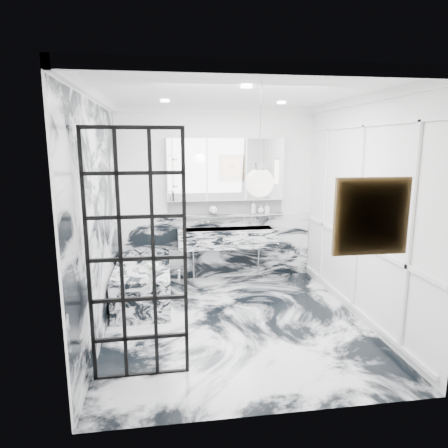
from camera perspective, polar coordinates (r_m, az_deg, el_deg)
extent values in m
plane|color=silver|center=(5.23, 1.52, -13.76)|extent=(3.60, 3.60, 0.00)
plane|color=white|center=(4.78, 1.71, 18.31)|extent=(3.60, 3.60, 0.00)
plane|color=white|center=(6.57, -1.11, 4.17)|extent=(3.60, 0.00, 3.60)
plane|color=white|center=(3.10, 7.40, -4.13)|extent=(3.60, 0.00, 3.60)
plane|color=white|center=(4.80, -17.54, 0.98)|extent=(0.00, 3.60, 3.60)
plane|color=white|center=(5.32, 18.84, 1.87)|extent=(0.00, 3.60, 3.60)
cube|color=silver|center=(6.71, -1.05, -3.28)|extent=(3.18, 0.05, 1.05)
cube|color=silver|center=(4.81, -17.33, 0.28)|extent=(0.02, 3.56, 2.68)
cube|color=white|center=(5.33, 18.58, 0.81)|extent=(0.03, 3.40, 2.30)
imported|color=#8C5919|center=(6.62, 4.19, 2.43)|extent=(0.09, 0.09, 0.22)
imported|color=#4C4C51|center=(6.67, 6.12, 2.25)|extent=(0.08, 0.08, 0.17)
imported|color=silver|center=(6.65, 5.29, 2.11)|extent=(0.11, 0.11, 0.14)
sphere|color=white|center=(6.51, -1.57, 2.01)|extent=(0.14, 0.14, 0.14)
cylinder|color=#8C5919|center=(6.63, 4.35, 1.93)|extent=(0.04, 0.04, 0.10)
cylinder|color=silver|center=(5.08, -10.12, -7.34)|extent=(0.07, 0.07, 0.12)
cube|color=#CC4B14|center=(3.37, 20.33, 1.03)|extent=(0.52, 0.05, 0.52)
sphere|color=white|center=(3.48, 5.11, 5.87)|extent=(0.25, 0.25, 0.25)
cube|color=silver|center=(6.47, 0.51, -1.96)|extent=(1.60, 0.45, 0.30)
cube|color=silver|center=(6.56, 0.29, 1.25)|extent=(1.90, 0.14, 0.04)
cube|color=white|center=(6.60, 0.21, 2.50)|extent=(1.90, 0.03, 0.23)
cube|color=white|center=(6.48, 0.29, 7.80)|extent=(1.90, 0.16, 1.00)
cylinder|color=white|center=(6.32, -7.01, 7.26)|extent=(0.07, 0.07, 0.40)
cylinder|color=white|center=(6.56, 7.57, 7.40)|extent=(0.07, 0.07, 0.40)
cube|color=silver|center=(5.90, -11.42, -8.13)|extent=(0.75, 1.65, 0.55)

